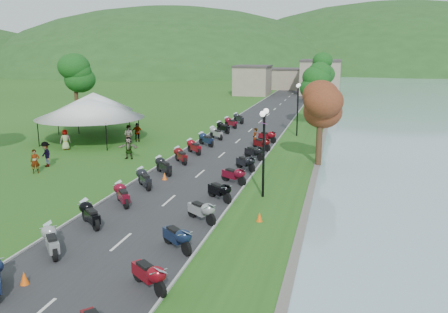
# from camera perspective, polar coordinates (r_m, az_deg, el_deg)

# --- Properties ---
(road) EXTENTS (7.00, 120.00, 0.02)m
(road) POSITION_cam_1_polar(r_m,az_deg,el_deg) (49.44, 3.18, 3.16)
(road) COLOR #2C2C2F
(road) RESTS_ON ground
(hills_backdrop) EXTENTS (360.00, 120.00, 76.00)m
(hills_backdrop) POSITION_cam_1_polar(r_m,az_deg,el_deg) (208.22, 11.73, 10.36)
(hills_backdrop) COLOR #285621
(hills_backdrop) RESTS_ON ground
(far_building) EXTENTS (18.00, 16.00, 5.00)m
(far_building) POSITION_cam_1_polar(r_m,az_deg,el_deg) (93.71, 7.29, 9.23)
(far_building) COLOR gray
(far_building) RESTS_ON ground
(moto_row_left) EXTENTS (2.60, 51.78, 1.10)m
(moto_row_left) POSITION_cam_1_polar(r_m,az_deg,el_deg) (30.84, -8.25, -1.92)
(moto_row_left) COLOR #331411
(moto_row_left) RESTS_ON ground
(moto_row_right) EXTENTS (2.60, 37.05, 1.10)m
(moto_row_right) POSITION_cam_1_polar(r_m,az_deg,el_deg) (26.68, -0.52, -4.15)
(moto_row_right) COLOR #331411
(moto_row_right) RESTS_ON ground
(vendor_tent_main) EXTENTS (6.48, 6.48, 4.00)m
(vendor_tent_main) POSITION_cam_1_polar(r_m,az_deg,el_deg) (44.85, -15.76, 4.26)
(vendor_tent_main) COLOR silver
(vendor_tent_main) RESTS_ON ground
(vendor_tent_side) EXTENTS (5.17, 5.17, 4.00)m
(vendor_tent_side) POSITION_cam_1_polar(r_m,az_deg,el_deg) (50.26, -15.32, 5.18)
(vendor_tent_side) COLOR silver
(vendor_tent_side) RESTS_ON ground
(tree_lakeside) EXTENTS (2.57, 2.57, 7.15)m
(tree_lakeside) POSITION_cam_1_polar(r_m,az_deg,el_deg) (34.76, 11.49, 4.72)
(tree_lakeside) COLOR #195919
(tree_lakeside) RESTS_ON ground
(pedestrian_a) EXTENTS (0.75, 0.70, 1.66)m
(pedestrian_a) POSITION_cam_1_polar(r_m,az_deg,el_deg) (34.98, -21.67, -1.87)
(pedestrian_a) COLOR slate
(pedestrian_a) RESTS_ON ground
(pedestrian_b) EXTENTS (0.97, 0.67, 1.83)m
(pedestrian_b) POSITION_cam_1_polar(r_m,az_deg,el_deg) (42.60, -11.34, 1.33)
(pedestrian_b) COLOR slate
(pedestrian_b) RESTS_ON ground
(pedestrian_c) EXTENTS (1.25, 1.09, 1.84)m
(pedestrian_c) POSITION_cam_1_polar(r_m,az_deg,el_deg) (36.63, -20.54, -1.14)
(pedestrian_c) COLOR slate
(pedestrian_c) RESTS_ON ground
(traffic_cone_near) EXTENTS (0.33, 0.33, 0.52)m
(traffic_cone_near) POSITION_cam_1_polar(r_m,az_deg,el_deg) (19.10, -22.90, -13.34)
(traffic_cone_near) COLOR #F2590C
(traffic_cone_near) RESTS_ON ground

